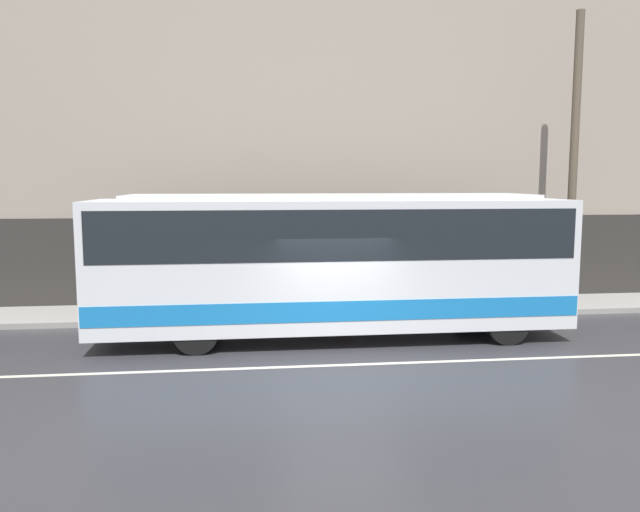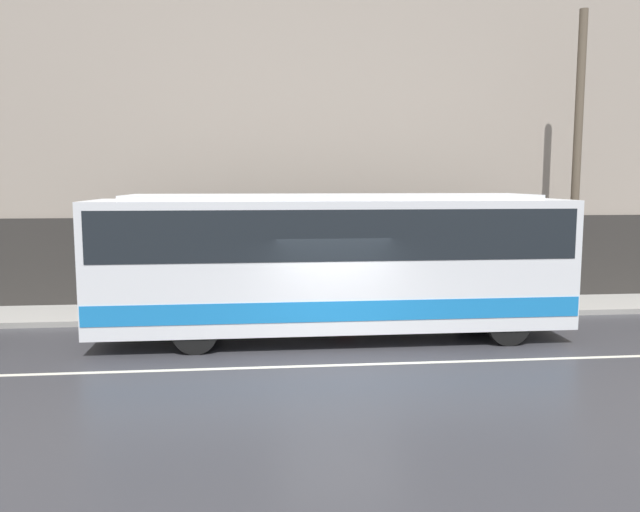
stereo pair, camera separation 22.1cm
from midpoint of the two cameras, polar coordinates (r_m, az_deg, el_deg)
ground_plane at (r=12.90m, az=2.37°, el=-9.95°), size 60.00×60.00×0.00m
sidewalk at (r=17.84m, az=-0.02°, el=-4.95°), size 60.00×2.31×0.15m
building_facade at (r=18.81m, az=-0.43°, el=11.21°), size 60.00×0.35×10.69m
lane_stripe at (r=12.90m, az=2.37°, el=-9.94°), size 54.00×0.14×0.01m
transit_bus at (r=14.74m, az=1.56°, el=-0.16°), size 11.06×2.53×3.42m
utility_pole_near at (r=18.94m, az=22.73°, el=7.92°), size 0.23×0.23×8.20m
pedestrian_waiting at (r=18.01m, az=2.69°, el=-2.03°), size 0.36×0.36×1.70m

